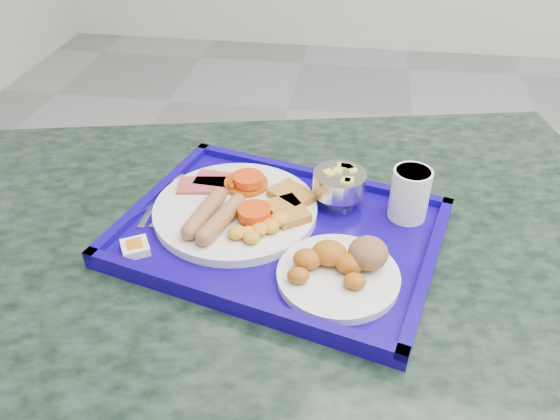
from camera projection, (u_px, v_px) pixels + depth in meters
The scene contains 9 objects.
table at pixel (276, 325), 0.97m from camera, with size 1.37×1.07×0.77m.
tray at pixel (280, 234), 0.85m from camera, with size 0.55×0.46×0.03m.
main_plate at pixel (239, 208), 0.88m from camera, with size 0.26×0.26×0.04m.
bread_plate at pixel (342, 267), 0.76m from camera, with size 0.17×0.17×0.06m.
fruit_bowl at pixel (340, 183), 0.89m from camera, with size 0.09×0.09×0.06m.
juice_cup at pixel (410, 192), 0.86m from camera, with size 0.06×0.06×0.09m.
spoon at pixel (174, 185), 0.95m from camera, with size 0.05×0.16×0.01m.
knife at pixel (156, 200), 0.91m from camera, with size 0.01×0.15×0.00m, color silver.
jam_packet at pixel (135, 247), 0.81m from camera, with size 0.05×0.05×0.02m.
Camera 1 is at (-0.97, -0.67, 1.31)m, focal length 35.00 mm.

